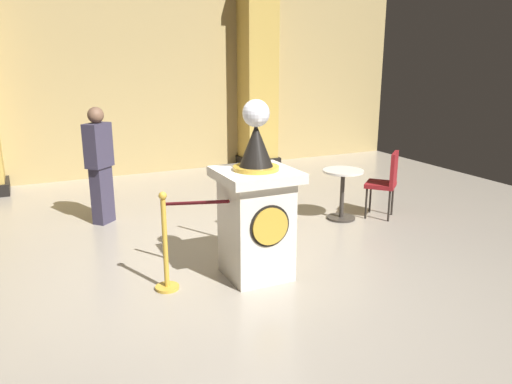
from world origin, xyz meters
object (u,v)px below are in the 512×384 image
stanchion_near (266,209)px  stanchion_far (166,256)px  pedestal_clock (256,210)px  cafe_chair_red (386,179)px  cafe_table (342,188)px  bystander_guest (100,163)px

stanchion_near → stanchion_far: size_ratio=1.05×
pedestal_clock → cafe_chair_red: 2.71m
stanchion_near → cafe_table: (1.31, 0.22, 0.08)m
pedestal_clock → cafe_table: bearing=32.1°
stanchion_near → bystander_guest: size_ratio=0.66×
bystander_guest → cafe_table: size_ratio=2.24×
bystander_guest → cafe_chair_red: bearing=-22.0°
bystander_guest → cafe_table: (3.10, -1.29, -0.39)m
stanchion_far → stanchion_near: bearing=30.3°
stanchion_far → cafe_chair_red: 3.58m
stanchion_near → cafe_table: bearing=9.3°
cafe_table → cafe_chair_red: cafe_chair_red is taller
pedestal_clock → stanchion_far: size_ratio=1.83×
stanchion_near → bystander_guest: (-1.78, 1.50, 0.47)m
bystander_guest → cafe_table: bearing=-22.5°
cafe_table → stanchion_near: bearing=-170.7°
pedestal_clock → cafe_table: (1.91, 1.20, -0.26)m
pedestal_clock → cafe_chair_red: pedestal_clock is taller
bystander_guest → cafe_chair_red: bystander_guest is taller
pedestal_clock → bystander_guest: size_ratio=1.15×
stanchion_near → cafe_chair_red: (1.91, 0.01, 0.20)m
pedestal_clock → cafe_table: 2.27m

